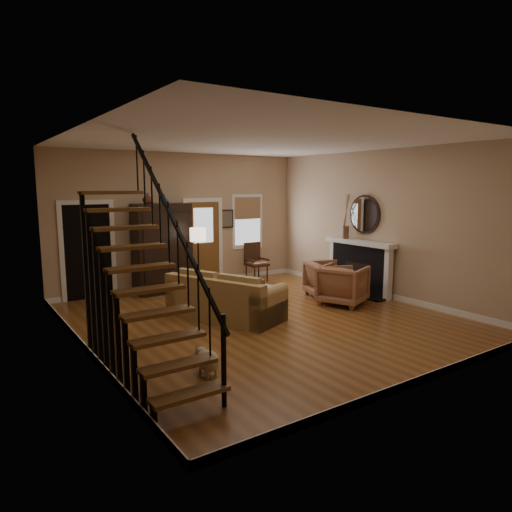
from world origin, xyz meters
TOP-DOWN VIEW (x-y plane):
  - room at (-0.41, 1.76)m, footprint 7.00×7.33m
  - staircase at (-2.78, -1.30)m, footprint 0.94×2.80m
  - fireplace at (3.13, 0.50)m, footprint 0.33×1.95m
  - armoire at (-0.70, 3.15)m, footprint 1.30×0.60m
  - vase_a at (-1.05, 3.05)m, footprint 0.24×0.24m
  - vase_b at (-0.65, 3.05)m, footprint 0.20×0.20m
  - sofa at (-0.56, 0.46)m, footprint 1.73×2.40m
  - coffee_table at (0.19, 0.99)m, footprint 1.01×1.36m
  - bowl at (0.24, 1.14)m, footprint 0.42×0.42m
  - books at (0.07, 0.69)m, footprint 0.22×0.30m
  - armchair_left at (2.03, -0.05)m, footprint 1.21×1.19m
  - armchair_right at (2.24, 0.66)m, footprint 1.11×1.10m
  - floor_lamp at (-0.19, 2.30)m, footprint 0.44×0.44m
  - side_chair at (1.85, 2.95)m, footprint 0.54×0.54m
  - dog at (-2.10, -1.70)m, footprint 0.30×0.49m

SIDE VIEW (x-z plane):
  - dog at x=-2.10m, z-range 0.00..0.34m
  - coffee_table at x=0.19m, z-range 0.00..0.47m
  - armchair_right at x=2.24m, z-range 0.00..0.80m
  - sofa at x=-0.56m, z-range 0.00..0.82m
  - armchair_left at x=2.03m, z-range 0.00..0.84m
  - books at x=0.07m, z-range 0.47..0.52m
  - side_chair at x=1.85m, z-range 0.00..1.02m
  - bowl at x=0.24m, z-range 0.47..0.57m
  - fireplace at x=3.13m, z-range -0.41..1.89m
  - floor_lamp at x=-0.19m, z-range 0.00..1.57m
  - armoire at x=-0.70m, z-range 0.00..2.10m
  - room at x=-0.41m, z-range -0.14..3.16m
  - staircase at x=-2.78m, z-range 0.00..3.20m
  - vase_b at x=-0.65m, z-range 2.10..2.31m
  - vase_a at x=-1.05m, z-range 2.10..2.35m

